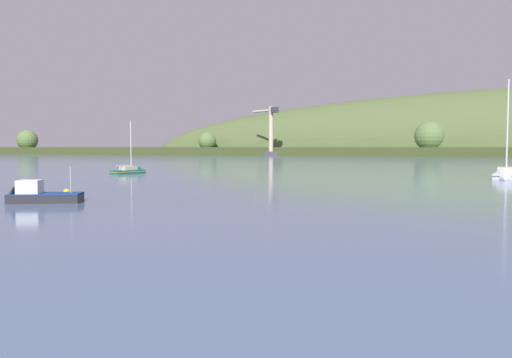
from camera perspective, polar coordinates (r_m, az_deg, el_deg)
name	(u,v)px	position (r m, az deg, el deg)	size (l,w,h in m)	color
dockside_crane	(270,131)	(247.41, 1.54, 5.12)	(15.68, 12.21, 22.51)	#4C4C51
sailboat_midwater_white	(506,177)	(77.42, 24.99, 0.18)	(4.24, 8.95, 14.36)	#ADB2BC
sailboat_far_left	(132,172)	(87.26, -13.06, 0.72)	(3.60, 6.80, 9.18)	#0F564C
fishing_boat_moored	(36,197)	(43.84, -22.26, -1.79)	(6.03, 4.38, 3.54)	#232328
mooring_buoy_midchannel	(67,192)	(52.95, -19.45, -1.30)	(0.60, 0.60, 0.68)	yellow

